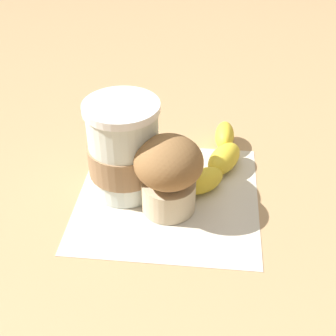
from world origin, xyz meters
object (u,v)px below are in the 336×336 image
at_px(coffee_cup, 124,150).
at_px(muffin, 166,172).
at_px(banana, 219,158).
at_px(sugar_packet, 112,146).

relative_size(coffee_cup, muffin, 1.25).
bearing_deg(muffin, banana, 47.00).
relative_size(coffee_cup, sugar_packet, 2.57).
distance_m(banana, sugar_packet, 0.17).
bearing_deg(coffee_cup, muffin, -39.08).
bearing_deg(coffee_cup, banana, 17.19).
bearing_deg(coffee_cup, sugar_packet, 104.72).
bearing_deg(banana, muffin, -133.00).
height_order(coffee_cup, muffin, coffee_cup).
bearing_deg(muffin, coffee_cup, 140.92).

